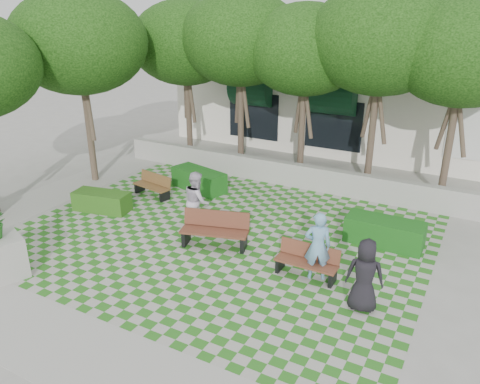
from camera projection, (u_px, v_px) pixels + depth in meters
The scene contains 16 objects.
ground at pixel (199, 251), 13.34m from camera, with size 90.00×90.00×0.00m, color gray.
lawn at pixel (218, 237), 14.15m from camera, with size 12.00×12.00×0.00m, color #2B721E.
sidewalk_south at pixel (72, 350), 9.51m from camera, with size 16.00×2.00×0.01m, color #9E9B93.
sidewalk_west at pixel (52, 195), 17.37m from camera, with size 2.00×12.00×0.01m, color #9E9B93.
retaining_wall at pixel (287, 174), 18.23m from camera, with size 15.00×0.36×0.90m, color #9E9B93.
bench_east at pixel (307, 262), 11.99m from camera, with size 1.62×0.55×0.85m.
bench_mid at pixel (215, 230), 13.50m from camera, with size 2.05×1.17×1.02m.
bench_west at pixel (153, 186), 17.14m from camera, with size 1.63×0.80×0.82m.
hedge_east at pixel (384, 232), 13.62m from camera, with size 2.21×0.88×0.77m, color #144C15.
hedge_midleft at pixel (199, 180), 17.75m from camera, with size 2.21×0.88×0.77m, color #154F16.
hedge_west at pixel (102, 201), 15.92m from camera, with size 1.91×0.76×0.67m, color #245215.
person_blue at pixel (318, 246), 11.70m from camera, with size 0.67×0.44×1.84m, color #6EA4CA.
person_dark at pixel (365, 275), 10.50m from camera, with size 0.86×0.56×1.76m, color black.
person_white at pixel (197, 201), 14.39m from camera, with size 0.91×0.71×1.88m, color silver.
tree_row at pixel (242, 46), 17.12m from camera, with size 17.70×13.40×7.41m.
building at pixel (368, 92), 23.48m from camera, with size 18.00×8.92×5.15m.
Camera 1 is at (6.68, -9.78, 6.49)m, focal length 35.00 mm.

